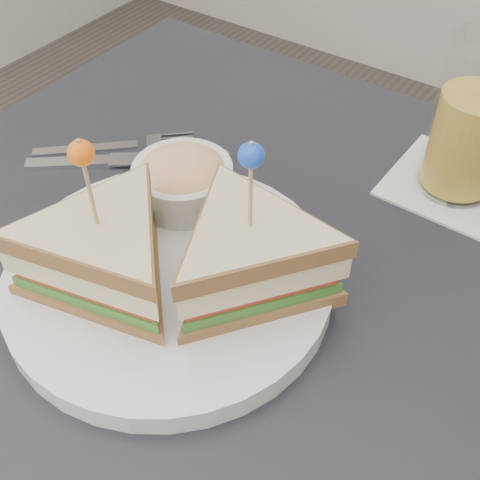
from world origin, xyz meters
The scene contains 5 objects.
table centered at (0.00, 0.00, 0.67)m, with size 0.80×0.80×0.75m.
plate_meal centered at (-0.03, -0.03, 0.80)m, with size 0.37×0.37×0.18m.
cutlery_fork centered at (-0.22, 0.10, 0.75)m, with size 0.15×0.14×0.01m.
cutlery_knife centered at (-0.20, 0.08, 0.75)m, with size 0.19×0.16×0.01m.
drink_set centered at (0.13, 0.25, 0.83)m, with size 0.14×0.14×0.17m.
Camera 1 is at (0.22, -0.30, 1.17)m, focal length 45.00 mm.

